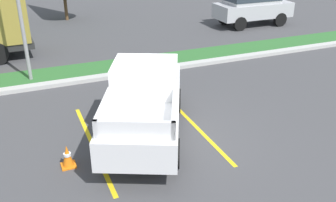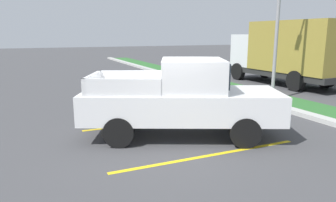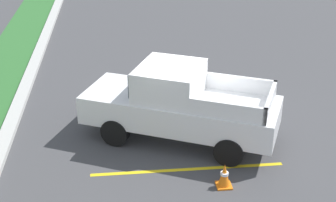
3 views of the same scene
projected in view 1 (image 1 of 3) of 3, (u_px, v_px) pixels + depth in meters
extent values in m
plane|color=#424244|center=(157.00, 136.00, 10.78)|extent=(120.00, 120.00, 0.00)
cube|color=yellow|center=(93.00, 145.00, 10.34)|extent=(0.12, 4.80, 0.01)
cube|color=yellow|center=(194.00, 124.00, 11.42)|extent=(0.12, 4.80, 0.01)
cube|color=#B2B2AD|center=(112.00, 76.00, 14.93)|extent=(56.00, 0.40, 0.15)
cube|color=#2D662D|center=(105.00, 68.00, 15.87)|extent=(56.00, 1.80, 0.06)
cylinder|color=black|center=(124.00, 100.00, 12.15)|extent=(0.57, 0.81, 0.76)
cylinder|color=black|center=(176.00, 100.00, 12.10)|extent=(0.57, 0.81, 0.76)
cylinder|color=black|center=(106.00, 152.00, 9.35)|extent=(0.57, 0.81, 0.76)
cylinder|color=black|center=(174.00, 153.00, 9.29)|extent=(0.57, 0.81, 0.76)
cube|color=white|center=(145.00, 107.00, 10.51)|extent=(3.90, 5.52, 0.76)
cube|color=white|center=(145.00, 77.00, 10.44)|extent=(2.27, 2.19, 0.84)
cube|color=#2D3842|center=(148.00, 65.00, 11.16)|extent=(1.50, 0.73, 0.63)
cube|color=white|center=(103.00, 111.00, 8.97)|extent=(0.89, 1.77, 0.44)
cube|color=white|center=(174.00, 112.00, 8.91)|extent=(0.89, 1.77, 0.44)
cube|color=white|center=(134.00, 130.00, 8.13)|extent=(1.68, 0.84, 0.44)
cube|color=silver|center=(152.00, 81.00, 12.92)|extent=(1.71, 0.90, 0.28)
cylinder|color=black|center=(263.00, 14.00, 23.83)|extent=(0.80, 0.26, 0.80)
cylinder|color=black|center=(280.00, 20.00, 22.40)|extent=(0.80, 0.26, 0.80)
cylinder|color=black|center=(225.00, 18.00, 22.86)|extent=(0.80, 0.26, 0.80)
cylinder|color=black|center=(240.00, 24.00, 21.44)|extent=(0.80, 0.26, 0.80)
cube|color=#B2B2B7|center=(253.00, 10.00, 22.41)|extent=(4.60, 1.85, 0.84)
cylinder|color=brown|center=(66.00, 8.00, 23.73)|extent=(0.20, 0.20, 1.56)
cube|color=orange|center=(69.00, 165.00, 9.45)|extent=(0.36, 0.36, 0.04)
cone|color=orange|center=(67.00, 155.00, 9.32)|extent=(0.28, 0.28, 0.56)
cylinder|color=white|center=(67.00, 154.00, 9.31)|extent=(0.19, 0.19, 0.07)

